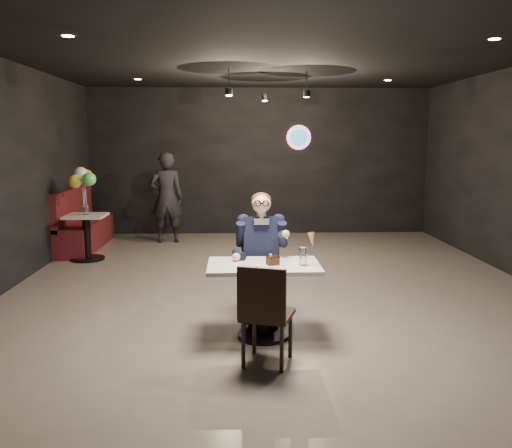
{
  "coord_description": "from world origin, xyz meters",
  "views": [
    {
      "loc": [
        -0.52,
        -6.78,
        1.97
      ],
      "look_at": [
        -0.29,
        -0.98,
        1.05
      ],
      "focal_mm": 38.0,
      "sensor_mm": 36.0,
      "label": 1
    }
  ],
  "objects_px": {
    "main_table": "(264,301)",
    "sundae_glass": "(303,256)",
    "passerby": "(167,198)",
    "seated_man": "(261,255)",
    "side_table": "(87,236)",
    "balloon_vase": "(85,210)",
    "booth_bench": "(85,218)",
    "chair_far": "(261,278)",
    "chair_near": "(267,313)"
  },
  "relations": [
    {
      "from": "main_table",
      "to": "sundae_glass",
      "type": "bearing_deg",
      "value": -9.13
    },
    {
      "from": "main_table",
      "to": "booth_bench",
      "type": "relative_size",
      "value": 0.51
    },
    {
      "from": "booth_bench",
      "to": "balloon_vase",
      "type": "height_order",
      "value": "booth_bench"
    },
    {
      "from": "sundae_glass",
      "to": "booth_bench",
      "type": "xyz_separation_m",
      "value": [
        -3.39,
        4.69,
        -0.29
      ]
    },
    {
      "from": "booth_bench",
      "to": "passerby",
      "type": "bearing_deg",
      "value": 19.11
    },
    {
      "from": "booth_bench",
      "to": "chair_far",
      "type": "bearing_deg",
      "value": -53.54
    },
    {
      "from": "main_table",
      "to": "balloon_vase",
      "type": "distance_m",
      "value": 4.55
    },
    {
      "from": "balloon_vase",
      "to": "booth_bench",
      "type": "bearing_deg",
      "value": 106.7
    },
    {
      "from": "chair_far",
      "to": "sundae_glass",
      "type": "height_order",
      "value": "sundae_glass"
    },
    {
      "from": "passerby",
      "to": "seated_man",
      "type": "bearing_deg",
      "value": 102.78
    },
    {
      "from": "seated_man",
      "to": "balloon_vase",
      "type": "bearing_deg",
      "value": 131.41
    },
    {
      "from": "main_table",
      "to": "passerby",
      "type": "bearing_deg",
      "value": 107.19
    },
    {
      "from": "passerby",
      "to": "chair_near",
      "type": "bearing_deg",
      "value": 99.05
    },
    {
      "from": "balloon_vase",
      "to": "passerby",
      "type": "distance_m",
      "value": 1.87
    },
    {
      "from": "chair_near",
      "to": "sundae_glass",
      "type": "xyz_separation_m",
      "value": [
        0.38,
        0.58,
        0.38
      ]
    },
    {
      "from": "main_table",
      "to": "sundae_glass",
      "type": "distance_m",
      "value": 0.6
    },
    {
      "from": "sundae_glass",
      "to": "side_table",
      "type": "bearing_deg",
      "value": 130.0
    },
    {
      "from": "sundae_glass",
      "to": "balloon_vase",
      "type": "distance_m",
      "value": 4.81
    },
    {
      "from": "passerby",
      "to": "balloon_vase",
      "type": "bearing_deg",
      "value": 46.65
    },
    {
      "from": "side_table",
      "to": "balloon_vase",
      "type": "relative_size",
      "value": 4.92
    },
    {
      "from": "balloon_vase",
      "to": "chair_far",
      "type": "bearing_deg",
      "value": -48.59
    },
    {
      "from": "side_table",
      "to": "main_table",
      "type": "bearing_deg",
      "value": -53.21
    },
    {
      "from": "main_table",
      "to": "passerby",
      "type": "height_order",
      "value": "passerby"
    },
    {
      "from": "side_table",
      "to": "chair_far",
      "type": "bearing_deg",
      "value": -48.59
    },
    {
      "from": "main_table",
      "to": "side_table",
      "type": "distance_m",
      "value": 4.53
    },
    {
      "from": "seated_man",
      "to": "passerby",
      "type": "relative_size",
      "value": 0.84
    },
    {
      "from": "seated_man",
      "to": "side_table",
      "type": "xyz_separation_m",
      "value": [
        -2.71,
        3.07,
        -0.33
      ]
    },
    {
      "from": "main_table",
      "to": "chair_far",
      "type": "xyz_separation_m",
      "value": [
        -0.0,
        0.55,
        0.09
      ]
    },
    {
      "from": "chair_far",
      "to": "seated_man",
      "type": "bearing_deg",
      "value": 0.0
    },
    {
      "from": "seated_man",
      "to": "chair_near",
      "type": "bearing_deg",
      "value": -90.0
    },
    {
      "from": "seated_man",
      "to": "main_table",
      "type": "bearing_deg",
      "value": -90.0
    },
    {
      "from": "chair_far",
      "to": "booth_bench",
      "type": "xyz_separation_m",
      "value": [
        -3.01,
        4.07,
        0.08
      ]
    },
    {
      "from": "sundae_glass",
      "to": "side_table",
      "type": "relative_size",
      "value": 0.23
    },
    {
      "from": "chair_far",
      "to": "balloon_vase",
      "type": "bearing_deg",
      "value": 131.41
    },
    {
      "from": "seated_man",
      "to": "booth_bench",
      "type": "height_order",
      "value": "seated_man"
    },
    {
      "from": "chair_far",
      "to": "sundae_glass",
      "type": "bearing_deg",
      "value": -58.01
    },
    {
      "from": "seated_man",
      "to": "side_table",
      "type": "bearing_deg",
      "value": 131.41
    },
    {
      "from": "passerby",
      "to": "side_table",
      "type": "bearing_deg",
      "value": 46.65
    },
    {
      "from": "balloon_vase",
      "to": "side_table",
      "type": "bearing_deg",
      "value": 0.0
    },
    {
      "from": "main_table",
      "to": "booth_bench",
      "type": "distance_m",
      "value": 5.52
    },
    {
      "from": "chair_far",
      "to": "side_table",
      "type": "xyz_separation_m",
      "value": [
        -2.71,
        3.07,
        -0.07
      ]
    },
    {
      "from": "seated_man",
      "to": "booth_bench",
      "type": "distance_m",
      "value": 5.07
    },
    {
      "from": "chair_near",
      "to": "balloon_vase",
      "type": "xyz_separation_m",
      "value": [
        -2.71,
        4.26,
        0.37
      ]
    },
    {
      "from": "chair_near",
      "to": "booth_bench",
      "type": "distance_m",
      "value": 6.06
    },
    {
      "from": "seated_man",
      "to": "balloon_vase",
      "type": "xyz_separation_m",
      "value": [
        -2.71,
        3.07,
        0.11
      ]
    },
    {
      "from": "main_table",
      "to": "seated_man",
      "type": "distance_m",
      "value": 0.65
    },
    {
      "from": "sundae_glass",
      "to": "seated_man",
      "type": "bearing_deg",
      "value": 121.99
    },
    {
      "from": "seated_man",
      "to": "sundae_glass",
      "type": "xyz_separation_m",
      "value": [
        0.38,
        -0.61,
        0.12
      ]
    },
    {
      "from": "main_table",
      "to": "seated_man",
      "type": "height_order",
      "value": "seated_man"
    },
    {
      "from": "chair_near",
      "to": "chair_far",
      "type": "bearing_deg",
      "value": 108.17
    }
  ]
}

